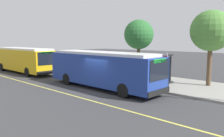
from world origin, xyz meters
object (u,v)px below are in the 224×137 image
at_px(waiting_bench, 154,76).
at_px(route_sign_post, 165,66).
at_px(transit_bus_second, 23,59).
at_px(transit_bus_main, 102,68).
at_px(pedestrian_commuter, 157,74).

relative_size(waiting_bench, route_sign_post, 0.57).
bearing_deg(transit_bus_second, route_sign_post, 8.80).
height_order(transit_bus_main, waiting_bench, transit_bus_main).
distance_m(transit_bus_second, pedestrian_commuter, 16.78).
xyz_separation_m(transit_bus_main, transit_bus_second, (-13.32, -0.29, 0.00)).
height_order(route_sign_post, pedestrian_commuter, route_sign_post).
relative_size(transit_bus_main, transit_bus_second, 0.99).
bearing_deg(pedestrian_commuter, transit_bus_second, -167.76).
relative_size(transit_bus_second, waiting_bench, 6.82).
xyz_separation_m(transit_bus_main, route_sign_post, (4.29, 2.43, 0.34)).
bearing_deg(transit_bus_main, transit_bus_second, -178.74).
bearing_deg(waiting_bench, route_sign_post, -45.20).
distance_m(waiting_bench, route_sign_post, 3.86).
bearing_deg(route_sign_post, transit_bus_main, -150.42).
bearing_deg(route_sign_post, pedestrian_commuter, 145.58).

